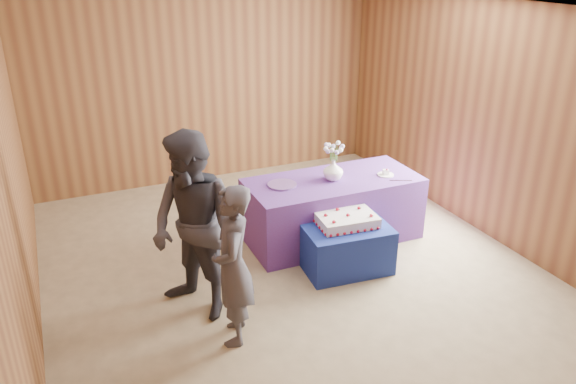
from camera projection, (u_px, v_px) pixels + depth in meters
ground at (293, 272)px, 6.01m from camera, size 6.00×6.00×0.00m
room_shell at (294, 108)px, 5.29m from camera, size 5.04×6.04×2.72m
cake_table at (344, 246)px, 6.02m from camera, size 0.96×0.78×0.50m
serving_table at (332, 209)px, 6.58m from camera, size 2.01×0.92×0.75m
sheet_cake at (347, 220)px, 5.91m from camera, size 0.68×0.49×0.15m
vase at (333, 170)px, 6.37m from camera, size 0.27×0.27×0.24m
flower_spray at (334, 148)px, 6.27m from camera, size 0.23×0.24×0.18m
platter at (282, 185)px, 6.26m from camera, size 0.37×0.37×0.02m
plate at (386, 175)px, 6.54m from camera, size 0.25×0.25×0.01m
cake_slice at (386, 172)px, 6.53m from camera, size 0.08×0.07×0.08m
knife at (401, 180)px, 6.39m from camera, size 0.24×0.13×0.00m
guest_left at (233, 266)px, 4.73m from camera, size 0.51×0.62×1.45m
guest_right at (194, 228)px, 5.02m from camera, size 0.99×1.08×1.78m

